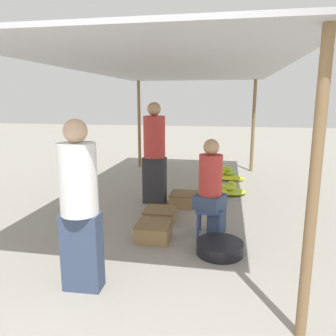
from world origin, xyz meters
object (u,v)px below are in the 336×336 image
vendor_foreground (80,204)px  stool (210,213)px  shopper_walking_mid (154,152)px  basin_black (220,248)px  banana_pile_right_0 (229,190)px  crate_near (154,231)px  banana_pile_left_1 (155,169)px  banana_pile_left_0 (79,218)px  crate_mid (184,199)px  crate_far (160,214)px  banana_pile_right_1 (228,175)px  vendor_seated (212,187)px

vendor_foreground → stool: vendor_foreground is taller
shopper_walking_mid → basin_black: bearing=-56.3°
basin_black → shopper_walking_mid: size_ratio=0.32×
banana_pile_right_0 → crate_near: banana_pile_right_0 is taller
banana_pile_right_0 → banana_pile_left_1: bearing=138.9°
banana_pile_left_0 → banana_pile_left_1: 3.53m
crate_mid → crate_far: crate_mid is taller
vendor_foreground → banana_pile_right_0: 3.79m
basin_black → banana_pile_right_1: size_ratio=0.89×
vendor_seated → banana_pile_right_0: (0.23, 2.00, -0.58)m
basin_black → banana_pile_right_1: (0.08, 3.68, 0.03)m
vendor_foreground → basin_black: 1.73m
banana_pile_left_0 → banana_pile_right_1: size_ratio=0.92×
shopper_walking_mid → banana_pile_left_1: bearing=102.6°
crate_far → banana_pile_right_0: bearing=57.8°
crate_mid → crate_far: bearing=-109.6°
vendor_foreground → banana_pile_right_1: 4.86m
banana_pile_left_0 → crate_mid: 1.75m
crate_near → crate_far: 0.73m
stool → banana_pile_left_0: (-1.86, 0.04, -0.21)m
shopper_walking_mid → crate_near: bearing=-77.7°
vendor_foreground → vendor_seated: vendor_foreground is taller
vendor_seated → basin_black: vendor_seated is taller
banana_pile_right_0 → banana_pile_right_1: banana_pile_right_1 is taller
banana_pile_right_1 → crate_near: bearing=-104.8°
banana_pile_left_0 → crate_near: banana_pile_left_0 is taller
basin_black → banana_pile_right_0: (0.09, 2.53, -0.00)m
crate_near → basin_black: bearing=-15.2°
crate_near → crate_far: crate_near is taller
crate_near → crate_mid: crate_near is taller
banana_pile_right_1 → banana_pile_left_1: bearing=167.4°
vendor_foreground → vendor_seated: 1.85m
vendor_seated → basin_black: bearing=-75.4°
banana_pile_right_0 → shopper_walking_mid: size_ratio=0.39×
vendor_foreground → banana_pile_right_1: size_ratio=2.61×
banana_pile_right_1 → crate_far: (-0.98, -2.73, -0.02)m
banana_pile_right_0 → crate_far: bearing=-122.2°
vendor_foreground → banana_pile_right_0: vendor_foreground is taller
banana_pile_right_1 → shopper_walking_mid: bearing=-122.7°
banana_pile_left_1 → shopper_walking_mid: shopper_walking_mid is taller
basin_black → shopper_walking_mid: shopper_walking_mid is taller
stool → vendor_seated: 0.35m
stool → banana_pile_left_1: stool is taller
banana_pile_left_0 → banana_pile_right_1: (2.09, 3.12, 0.01)m
crate_near → stool: bearing=23.4°
basin_black → stool: bearing=106.5°
vendor_foreground → stool: size_ratio=4.28×
crate_far → shopper_walking_mid: 1.16m
banana_pile_left_1 → banana_pile_left_0: bearing=-95.3°
stool → crate_near: stool is taller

